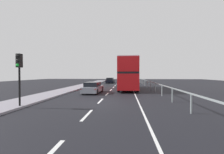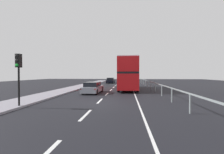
{
  "view_description": "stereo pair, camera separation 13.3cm",
  "coord_description": "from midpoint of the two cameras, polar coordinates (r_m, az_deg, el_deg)",
  "views": [
    {
      "loc": [
        2.12,
        -12.17,
        2.23
      ],
      "look_at": [
        0.24,
        8.21,
        1.87
      ],
      "focal_mm": 24.31,
      "sensor_mm": 36.0,
      "label": 1
    },
    {
      "loc": [
        2.25,
        -12.16,
        2.23
      ],
      "look_at": [
        0.24,
        8.21,
        1.87
      ],
      "focal_mm": 24.31,
      "sensor_mm": 36.0,
      "label": 2
    }
  ],
  "objects": [
    {
      "name": "lane_paint_markings",
      "position": [
        20.45,
        4.34,
        -5.23
      ],
      "size": [
        3.26,
        46.0,
        0.01
      ],
      "color": "silver",
      "rests_on": "ground"
    },
    {
      "name": "traffic_signal_pole",
      "position": [
        11.79,
        -31.85,
        3.29
      ],
      "size": [
        0.3,
        0.42,
        3.45
      ],
      "color": "black",
      "rests_on": "near_sidewalk_kerb"
    },
    {
      "name": "bridge_side_railing",
      "position": [
        21.51,
        14.95,
        -2.46
      ],
      "size": [
        0.1,
        42.0,
        1.17
      ],
      "color": "gray",
      "rests_on": "ground"
    },
    {
      "name": "hatchback_car_near",
      "position": [
        18.27,
        -7.36,
        -3.99
      ],
      "size": [
        1.88,
        4.5,
        1.32
      ],
      "rotation": [
        0.0,
        0.0,
        -0.03
      ],
      "color": "gray",
      "rests_on": "ground"
    },
    {
      "name": "sedan_car_ahead",
      "position": [
        38.31,
        -0.78,
        -1.34
      ],
      "size": [
        1.96,
        4.38,
        1.37
      ],
      "rotation": [
        0.0,
        0.0,
        -0.04
      ],
      "color": "black",
      "rests_on": "ground"
    },
    {
      "name": "ground_plane",
      "position": [
        12.57,
        -4.9,
        -9.44
      ],
      "size": [
        73.19,
        120.0,
        0.1
      ],
      "primitive_type": "cube",
      "color": "black"
    },
    {
      "name": "near_sidewalk_kerb",
      "position": [
        14.85,
        -28.78,
        -7.47
      ],
      "size": [
        2.87,
        80.0,
        0.14
      ],
      "primitive_type": "cube",
      "color": "gray",
      "rests_on": "ground"
    },
    {
      "name": "double_decker_bus_red",
      "position": [
        22.42,
        5.81,
        1.36
      ],
      "size": [
        2.67,
        10.17,
        4.42
      ],
      "rotation": [
        0.0,
        0.0,
        -0.01
      ],
      "color": "red",
      "rests_on": "ground"
    }
  ]
}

